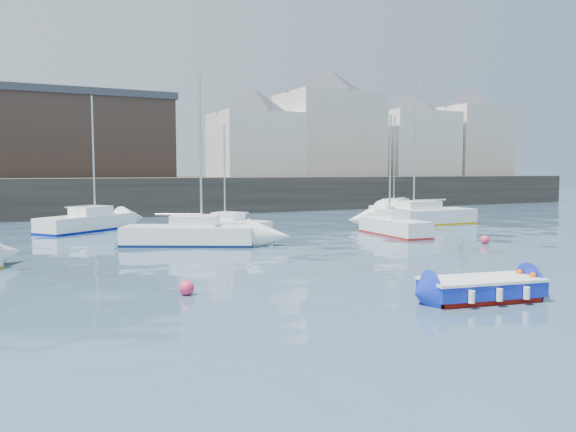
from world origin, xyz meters
name	(u,v)px	position (x,y,z in m)	size (l,w,h in m)	color
water	(487,303)	(0.00, 0.00, 0.00)	(220.00, 220.00, 0.00)	#2D4760
quay_wall	(163,196)	(0.00, 35.00, 1.50)	(90.00, 5.00, 3.00)	#28231E
land_strip	(123,190)	(0.00, 53.00, 1.40)	(90.00, 32.00, 2.80)	#28231E
bldg_east_a	(329,122)	(20.00, 42.00, 8.81)	(13.36, 13.36, 11.80)	beige
bldg_east_b	(412,134)	(31.00, 41.50, 7.87)	(11.88, 11.88, 9.95)	white
bldg_east_c	(470,132)	(40.00, 41.50, 8.37)	(11.14, 11.14, 10.95)	beige
bldg_east_d	(254,133)	(11.00, 41.50, 7.36)	(11.14, 11.14, 8.95)	white
warehouse	(74,137)	(-6.00, 43.00, 6.62)	(16.40, 10.40, 7.60)	#3D2D26
blue_dinghy	(481,288)	(0.11, 0.31, 0.35)	(3.53, 2.05, 0.63)	#840A02
sailboat_b	(190,234)	(-3.74, 15.09, 0.53)	(6.47, 4.70, 8.06)	white
sailboat_c	(394,226)	(7.63, 14.10, 0.51)	(1.99, 5.17, 6.67)	white
sailboat_d	(422,216)	(13.07, 18.24, 0.57)	(7.48, 2.58, 9.47)	white
sailboat_f	(231,226)	(-0.14, 18.99, 0.43)	(3.72, 4.84, 6.16)	white
sailboat_g	(397,208)	(17.41, 26.58, 0.46)	(6.55, 4.83, 8.04)	white
sailboat_h	(88,222)	(-7.26, 24.23, 0.52)	(6.22, 5.30, 8.04)	white
buoy_near	(187,295)	(-6.97, 4.64, 0.00)	(0.45, 0.45, 0.45)	#E43158
buoy_mid	(485,244)	(9.44, 9.21, 0.00)	(0.42, 0.42, 0.42)	#E43158
buoy_far	(241,240)	(-0.75, 15.88, 0.00)	(0.36, 0.36, 0.36)	#E43158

